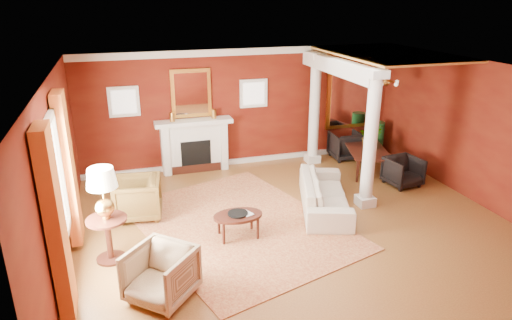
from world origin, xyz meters
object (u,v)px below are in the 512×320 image
object	(u,v)px
sofa	(325,189)
dining_table	(368,154)
side_table	(104,199)
armchair_stripe	(161,272)
coffee_table	(238,217)
armchair_leopard	(137,196)

from	to	relation	value
sofa	dining_table	distance (m)	2.50
side_table	dining_table	bearing A→B (deg)	20.78
sofa	armchair_stripe	xyz separation A→B (m)	(-3.47, -1.96, -0.01)
sofa	coffee_table	world-z (taller)	sofa
sofa	armchair_stripe	world-z (taller)	sofa
coffee_table	side_table	bearing A→B (deg)	-177.56
armchair_leopard	dining_table	size ratio (longest dim) A/B	0.55
armchair_leopard	dining_table	xyz separation A→B (m)	(5.54, 0.88, 0.01)
armchair_stripe	armchair_leopard	bearing A→B (deg)	136.15
coffee_table	dining_table	size ratio (longest dim) A/B	0.55
sofa	coffee_table	distance (m)	2.06
sofa	armchair_leopard	size ratio (longest dim) A/B	2.54
side_table	armchair_leopard	bearing A→B (deg)	69.35
armchair_stripe	coffee_table	xyz separation A→B (m)	(1.50, 1.37, -0.03)
sofa	armchair_leopard	bearing A→B (deg)	97.32
sofa	dining_table	xyz separation A→B (m)	(1.91, 1.62, 0.01)
armchair_stripe	side_table	world-z (taller)	side_table
dining_table	sofa	bearing A→B (deg)	146.94
coffee_table	sofa	bearing A→B (deg)	16.74
armchair_leopard	armchair_stripe	bearing A→B (deg)	11.20
armchair_stripe	dining_table	distance (m)	6.46
armchair_leopard	dining_table	world-z (taller)	dining_table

